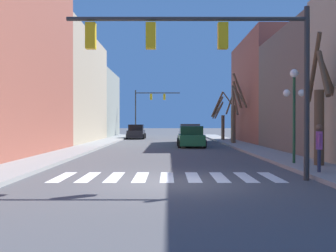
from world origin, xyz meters
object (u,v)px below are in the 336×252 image
Objects in this scene: street_lamp_right_corner at (292,96)px; street_tree_right_near at (318,107)px; car_parked_left_near at (135,132)px; car_driving_toward_lane at (189,137)px; car_parked_left_far at (188,134)px; street_tree_left_near at (220,117)px; traffic_signal_near at (211,50)px; street_tree_right_far at (232,114)px; traffic_signal_far at (146,103)px; street_tree_right_mid at (233,113)px; pedestrian_near_right_corner at (317,144)px.

street_lamp_right_corner is 0.74× the size of street_tree_right_near.
car_parked_left_near is 0.96× the size of car_driving_toward_lane.
street_tree_left_near is at bearing -47.70° from car_parked_left_far.
traffic_signal_near is 17.92m from car_driving_toward_lane.
street_tree_right_near reaches higher than car_parked_left_near.
street_lamp_right_corner is 19.95m from street_tree_right_far.
street_tree_right_far reaches higher than car_parked_left_far.
traffic_signal_far reaches higher than street_lamp_right_corner.
street_tree_right_mid is (0.32, 16.57, -0.32)m from street_lamp_right_corner.
car_parked_left_far is 6.35m from car_driving_toward_lane.
traffic_signal_far is 1.32× the size of street_tree_left_near.
car_driving_toward_lane is at bearing 107.14° from street_tree_right_near.
street_tree_left_near is (0.10, 25.95, 1.32)m from pedestrian_near_right_corner.
street_tree_right_mid is at bearing -142.08° from car_parked_left_near.
street_tree_left_near is (-0.77, 23.74, -0.05)m from street_tree_right_near.
street_tree_right_far reaches higher than car_driving_toward_lane.
car_parked_left_near is 0.97× the size of car_parked_left_far.
pedestrian_near_right_corner reaches higher than car_driving_toward_lane.
traffic_signal_far is at bearing 115.73° from street_tree_right_far.
traffic_signal_far is 19.67m from car_parked_left_far.
pedestrian_near_right_corner is 2.74m from street_tree_right_near.
street_lamp_right_corner is 0.89× the size of car_driving_toward_lane.
car_driving_toward_lane is (0.32, 17.58, -3.47)m from traffic_signal_near.
car_parked_left_near is 13.26m from street_tree_right_far.
street_tree_right_near is (4.73, 3.27, -1.72)m from traffic_signal_near.
car_parked_left_far is (0.57, 23.93, -3.41)m from traffic_signal_near.
pedestrian_near_right_corner is (-0.07, -2.97, -1.86)m from street_lamp_right_corner.
traffic_signal_far is (-4.26, 42.60, 0.44)m from traffic_signal_near.
pedestrian_near_right_corner is 0.31× the size of street_tree_right_near.
street_tree_right_near reaches higher than street_lamp_right_corner.
street_tree_right_far is (4.15, 0.04, 1.90)m from car_parked_left_far.
pedestrian_near_right_corner is at bearing -171.82° from car_parked_left_far.
street_tree_right_mid reaches higher than street_lamp_right_corner.
traffic_signal_far is 10.74m from car_parked_left_near.
traffic_signal_near is at bearing -101.14° from street_tree_right_far.
car_parked_left_near is 0.73× the size of street_tree_right_mid.
street_tree_right_mid is at bearing -132.13° from car_parked_left_far.
street_tree_left_near is at bearing -121.71° from car_parked_left_near.
car_driving_toward_lane is 2.70× the size of pedestrian_near_right_corner.
car_driving_toward_lane is 0.76× the size of street_tree_right_mid.
car_parked_left_near is 10.82m from street_tree_left_near.
car_driving_toward_lane is 0.86× the size of street_tree_right_far.
car_parked_left_far is 0.83× the size of street_tree_right_near.
traffic_signal_near reaches higher than car_parked_left_near.
car_parked_left_near is (-9.05, 28.60, -2.23)m from street_lamp_right_corner.
traffic_signal_far is 17.76m from street_tree_left_near.
car_parked_left_far is at bearing 99.57° from street_lamp_right_corner.
car_parked_left_far is (-3.36, 19.90, -2.18)m from street_lamp_right_corner.
car_driving_toward_lane is (-0.25, -6.35, -0.06)m from car_parked_left_far.
traffic_signal_far is at bearing 101.99° from street_lamp_right_corner.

